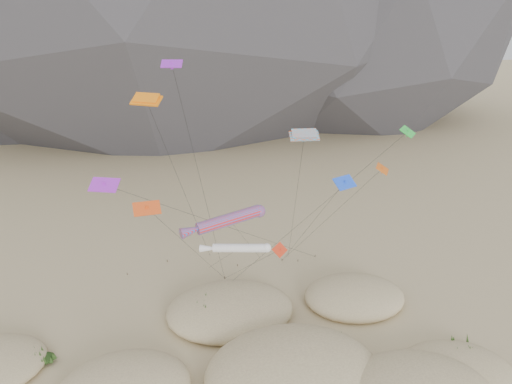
# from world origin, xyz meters

# --- Properties ---
(dune_grass) EXTENTS (44.65, 27.59, 1.45)m
(dune_grass) POSITION_xyz_m (-1.83, 3.23, 0.83)
(dune_grass) COLOR black
(dune_grass) RESTS_ON ground
(kite_stakes) EXTENTS (23.79, 8.80, 0.30)m
(kite_stakes) POSITION_xyz_m (2.02, 24.05, 0.15)
(kite_stakes) COLOR #3F2D1E
(kite_stakes) RESTS_ON ground
(rainbow_tube_kite) EXTENTS (11.50, 15.46, 12.80)m
(rainbow_tube_kite) POSITION_xyz_m (-1.23, 12.10, 11.85)
(rainbow_tube_kite) COLOR red
(rainbow_tube_kite) RESTS_ON ground
(white_tube_kite) EXTENTS (6.60, 14.24, 9.40)m
(white_tube_kite) POSITION_xyz_m (-0.20, 12.48, 8.70)
(white_tube_kite) COLOR silver
(white_tube_kite) RESTS_ON ground
(orange_parafoil) EXTENTS (8.62, 17.43, 23.83)m
(orange_parafoil) POSITION_xyz_m (-7.56, 12.14, 23.04)
(orange_parafoil) COLOR orange
(orange_parafoil) RESTS_ON ground
(multi_parafoil) EXTENTS (5.81, 17.54, 20.89)m
(multi_parafoil) POSITION_xyz_m (4.90, 8.74, 20.16)
(multi_parafoil) COLOR #EF4A19
(multi_parafoil) RESTS_ON ground
(delta_kites) EXTENTS (29.88, 20.20, 26.41)m
(delta_kites) POSITION_xyz_m (2.11, 9.84, 16.60)
(delta_kites) COLOR blue
(delta_kites) RESTS_ON ground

